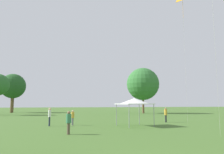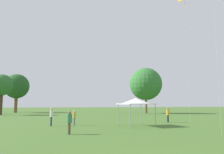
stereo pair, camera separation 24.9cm
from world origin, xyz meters
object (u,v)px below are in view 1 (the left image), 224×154
at_px(distant_tree_1, 13,86).
at_px(kite_0, 183,1).
at_px(distant_tree_0, 143,84).
at_px(canopy_tent, 134,101).
at_px(person_standing_2, 73,116).
at_px(person_standing_3, 69,121).
at_px(person_standing_4, 166,114).
at_px(person_standing_5, 50,115).

bearing_deg(distant_tree_1, kite_0, -58.09).
bearing_deg(distant_tree_0, canopy_tent, -115.67).
distance_m(canopy_tent, kite_0, 14.52).
height_order(person_standing_2, distant_tree_1, distant_tree_1).
xyz_separation_m(person_standing_3, distant_tree_0, (20.52, 32.59, 6.11)).
bearing_deg(person_standing_4, person_standing_2, 136.04).
bearing_deg(person_standing_4, kite_0, -93.94).
bearing_deg(kite_0, person_standing_4, -120.76).
bearing_deg(kite_0, person_standing_5, -77.57).
height_order(person_standing_3, kite_0, kite_0).
bearing_deg(person_standing_3, kite_0, -158.28).
height_order(canopy_tent, distant_tree_1, distant_tree_1).
height_order(person_standing_2, canopy_tent, canopy_tent).
bearing_deg(person_standing_2, person_standing_4, -150.64).
height_order(person_standing_2, person_standing_3, person_standing_3).
bearing_deg(kite_0, person_standing_3, -51.96).
relative_size(canopy_tent, kite_0, 0.22).
relative_size(person_standing_4, distant_tree_1, 0.17).
bearing_deg(kite_0, canopy_tent, -63.10).
bearing_deg(distant_tree_0, person_standing_5, -130.17).
height_order(person_standing_5, canopy_tent, canopy_tent).
xyz_separation_m(person_standing_2, person_standing_4, (11.37, 0.71, 0.13)).
distance_m(person_standing_4, kite_0, 14.20).
distance_m(person_standing_3, person_standing_5, 6.83).
height_order(person_standing_3, person_standing_4, person_standing_4).
relative_size(person_standing_3, person_standing_5, 0.92).
relative_size(person_standing_4, distant_tree_0, 0.16).
xyz_separation_m(person_standing_2, distant_tree_1, (-11.77, 38.84, 5.96)).
bearing_deg(person_standing_3, distant_tree_0, -122.86).
distance_m(person_standing_2, person_standing_3, 7.04).
relative_size(kite_0, distant_tree_0, 1.44).
relative_size(distant_tree_0, distant_tree_1, 1.09).
bearing_deg(canopy_tent, person_standing_2, 156.69).
distance_m(person_standing_2, kite_0, 19.30).
xyz_separation_m(canopy_tent, distant_tree_0, (13.55, 28.20, 4.63)).
relative_size(person_standing_2, canopy_tent, 0.45).
distance_m(canopy_tent, distant_tree_1, 45.26).
bearing_deg(canopy_tent, kite_0, 11.24).
bearing_deg(person_standing_2, person_standing_5, 32.40).
bearing_deg(person_standing_4, person_standing_3, 164.28).
xyz_separation_m(person_standing_4, distant_tree_1, (-23.14, 38.13, 5.83)).
bearing_deg(distant_tree_1, distant_tree_0, -22.90).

